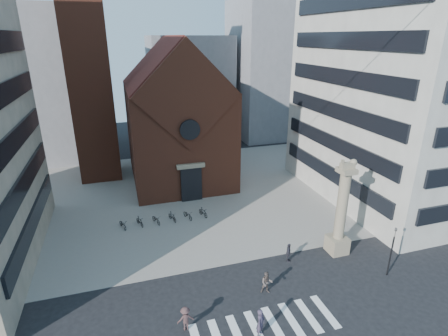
{
  "coord_description": "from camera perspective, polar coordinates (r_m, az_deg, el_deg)",
  "views": [
    {
      "loc": [
        -7.26,
        -19.17,
        17.87
      ],
      "look_at": [
        1.15,
        8.0,
        7.11
      ],
      "focal_mm": 28.0,
      "sensor_mm": 36.0,
      "label": 1
    }
  ],
  "objects": [
    {
      "name": "scooter_2",
      "position": [
        36.41,
        -11.02,
        -8.23
      ],
      "size": [
        1.1,
        1.73,
        0.86
      ],
      "primitive_type": "imported",
      "rotation": [
        0.0,
        0.0,
        0.35
      ],
      "color": "black",
      "rests_on": "piazza"
    },
    {
      "name": "pedestrian_2",
      "position": [
        30.64,
        10.48,
        -13.43
      ],
      "size": [
        0.79,
        1.07,
        1.69
      ],
      "primitive_type": "imported",
      "rotation": [
        0.0,
        0.0,
        1.14
      ],
      "color": "#2C2A33",
      "rests_on": "ground"
    },
    {
      "name": "bg_block_right",
      "position": [
        68.06,
        8.64,
        15.56
      ],
      "size": [
        16.0,
        14.0,
        24.0
      ],
      "primitive_type": "cube",
      "color": "gray",
      "rests_on": "ground"
    },
    {
      "name": "pedestrian_3",
      "position": [
        24.59,
        -6.3,
        -23.22
      ],
      "size": [
        1.13,
        0.69,
        1.71
      ],
      "primitive_type": "imported",
      "rotation": [
        0.0,
        0.0,
        3.19
      ],
      "color": "#442D2D",
      "rests_on": "ground"
    },
    {
      "name": "campanile",
      "position": [
        47.29,
        -21.47,
        16.79
      ],
      "size": [
        5.5,
        5.5,
        31.2
      ],
      "color": "brown",
      "rests_on": "ground"
    },
    {
      "name": "scooter_5",
      "position": [
        37.07,
        -3.44,
        -7.22
      ],
      "size": [
        0.97,
        1.64,
        0.95
      ],
      "primitive_type": "imported",
      "rotation": [
        0.0,
        0.0,
        0.35
      ],
      "color": "black",
      "rests_on": "piazza"
    },
    {
      "name": "lion_column",
      "position": [
        31.58,
        18.51,
        -7.6
      ],
      "size": [
        1.63,
        1.6,
        8.68
      ],
      "color": "gray",
      "rests_on": "ground"
    },
    {
      "name": "scooter_1",
      "position": [
        36.3,
        -13.61,
        -8.46
      ],
      "size": [
        0.97,
        1.64,
        0.95
      ],
      "primitive_type": "imported",
      "rotation": [
        0.0,
        0.0,
        0.35
      ],
      "color": "black",
      "rests_on": "piazza"
    },
    {
      "name": "building_right",
      "position": [
        44.19,
        29.05,
        15.84
      ],
      "size": [
        18.0,
        22.0,
        32.0
      ],
      "primitive_type": "cube",
      "color": "beige",
      "rests_on": "ground"
    },
    {
      "name": "ground",
      "position": [
        27.2,
        2.84,
        -20.39
      ],
      "size": [
        120.0,
        120.0,
        0.0
      ],
      "primitive_type": "plane",
      "color": "black",
      "rests_on": "ground"
    },
    {
      "name": "scooter_4",
      "position": [
        36.79,
        -5.93,
        -7.61
      ],
      "size": [
        1.1,
        1.73,
        0.86
      ],
      "primitive_type": "imported",
      "rotation": [
        0.0,
        0.0,
        0.35
      ],
      "color": "black",
      "rests_on": "piazza"
    },
    {
      "name": "pedestrian_0",
      "position": [
        24.11,
        6.0,
        -23.86
      ],
      "size": [
        0.85,
        0.84,
        1.98
      ],
      "primitive_type": "imported",
      "rotation": [
        0.0,
        0.0,
        0.78
      ],
      "color": "#3C3246",
      "rests_on": "ground"
    },
    {
      "name": "scooter_0",
      "position": [
        36.32,
        -16.19,
        -8.8
      ],
      "size": [
        1.1,
        1.73,
        0.86
      ],
      "primitive_type": "imported",
      "rotation": [
        0.0,
        0.0,
        0.35
      ],
      "color": "black",
      "rests_on": "piazza"
    },
    {
      "name": "zebra_crossing",
      "position": [
        25.33,
        6.66,
        -24.3
      ],
      "size": [
        10.2,
        3.2,
        0.01
      ],
      "primitive_type": null,
      "color": "white",
      "rests_on": "ground"
    },
    {
      "name": "church",
      "position": [
        45.88,
        -7.77,
        8.09
      ],
      "size": [
        12.0,
        16.65,
        18.0
      ],
      "color": "brown",
      "rests_on": "ground"
    },
    {
      "name": "bg_block_left",
      "position": [
        60.91,
        -29.82,
        11.59
      ],
      "size": [
        16.0,
        14.0,
        22.0
      ],
      "primitive_type": "cube",
      "color": "gray",
      "rests_on": "ground"
    },
    {
      "name": "traffic_light",
      "position": [
        30.73,
        25.68,
        -12.05
      ],
      "size": [
        0.13,
        0.16,
        4.3
      ],
      "color": "black",
      "rests_on": "ground"
    },
    {
      "name": "piazza",
      "position": [
        42.76,
        -5.86,
        -4.06
      ],
      "size": [
        46.0,
        30.0,
        0.05
      ],
      "primitive_type": "cube",
      "color": "gray",
      "rests_on": "ground"
    },
    {
      "name": "bg_block_mid",
      "position": [
        66.12,
        -5.63,
        12.92
      ],
      "size": [
        14.0,
        12.0,
        18.0
      ],
      "primitive_type": "cube",
      "color": "gray",
      "rests_on": "ground"
    },
    {
      "name": "pedestrian_1",
      "position": [
        27.21,
        6.99,
        -18.08
      ],
      "size": [
        1.02,
        0.89,
        1.77
      ],
      "primitive_type": "imported",
      "rotation": [
        0.0,
        0.0,
        -0.29
      ],
      "color": "#584B46",
      "rests_on": "ground"
    },
    {
      "name": "scooter_3",
      "position": [
        36.54,
        -8.46,
        -7.86
      ],
      "size": [
        0.97,
        1.64,
        0.95
      ],
      "primitive_type": "imported",
      "rotation": [
        0.0,
        0.0,
        0.35
      ],
      "color": "black",
      "rests_on": "piazza"
    }
  ]
}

